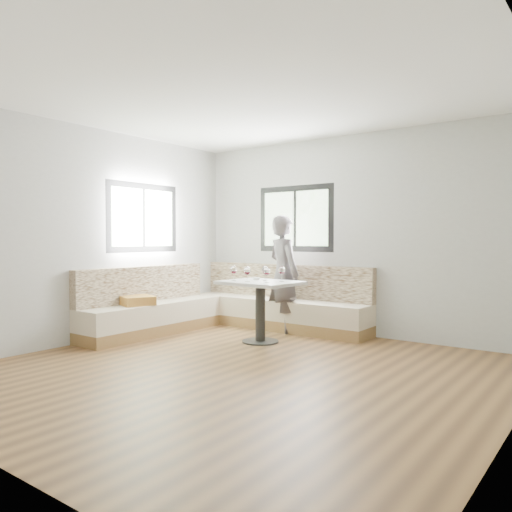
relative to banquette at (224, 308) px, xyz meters
The scene contains 10 objects.
room 2.42m from the banquette, 45.65° to the right, with size 5.01×5.01×2.81m.
banquette is the anchor object (origin of this frame).
table 1.01m from the banquette, 20.43° to the right, with size 1.02×0.82×0.80m.
person 1.02m from the banquette, 31.51° to the left, with size 0.61×0.40×1.68m, color #524B4E.
olive_ramekin 0.94m from the banquette, 16.59° to the right, with size 0.09×0.09×0.04m.
wine_glass_a 0.98m from the banquette, 39.56° to the right, with size 0.09×0.09×0.20m.
wine_glass_b 1.18m from the banquette, 32.38° to the right, with size 0.09×0.09×0.20m.
wine_glass_c 1.35m from the banquette, 23.10° to the right, with size 0.09×0.09×0.20m.
wine_glass_d 1.12m from the banquette, 14.67° to the right, with size 0.09×0.09×0.20m.
wine_glass_e 1.35m from the banquette, 11.63° to the right, with size 0.09×0.09×0.20m.
Camera 1 is at (3.13, -3.92, 1.35)m, focal length 35.00 mm.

